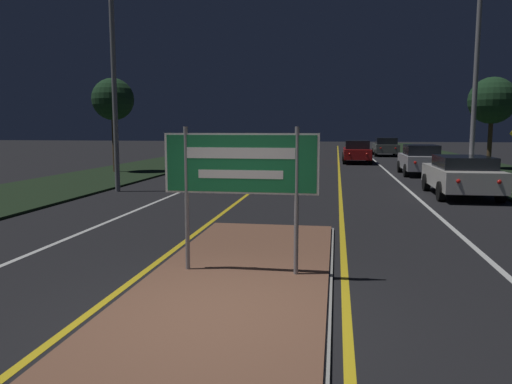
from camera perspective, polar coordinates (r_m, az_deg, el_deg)
ground_plane at (r=6.39m, az=-4.84°, el=-14.36°), size 160.00×160.00×0.00m
median_island at (r=8.02m, az=-1.73°, el=-9.45°), size 2.87×7.91×0.10m
verge_left at (r=28.08m, az=-13.87°, el=2.42°), size 5.00×100.00×0.08m
verge_right at (r=27.08m, az=26.40°, el=1.69°), size 5.00×100.00×0.08m
centre_line_yellow_left at (r=31.00m, az=3.41°, el=3.00°), size 0.12×70.00×0.01m
centre_line_yellow_right at (r=30.84m, az=9.45°, el=2.89°), size 0.12×70.00×0.01m
lane_line_white_left at (r=31.36m, az=-1.28°, el=3.06°), size 0.12×70.00×0.01m
lane_line_white_right at (r=30.96m, az=14.22°, el=2.79°), size 0.12×70.00×0.01m
edge_line_white_left at (r=32.03m, az=-6.57°, el=3.11°), size 0.10×70.00×0.01m
edge_line_white_right at (r=31.37m, az=19.69°, el=2.64°), size 0.10×70.00×0.01m
highway_sign at (r=7.70m, az=-1.78°, el=2.60°), size 2.42×0.07×2.28m
streetlight_left_near at (r=19.54m, az=-16.18°, el=19.14°), size 0.45×0.45×10.94m
streetlight_right_near at (r=21.36m, az=24.21°, el=19.12°), size 0.53×0.53×11.01m
car_receding_0 at (r=18.55m, az=22.42°, el=1.84°), size 2.03×4.46×1.40m
car_receding_1 at (r=26.27m, az=18.26°, el=3.57°), size 1.84×4.06×1.51m
car_receding_2 at (r=34.21m, az=11.44°, el=4.60°), size 1.87×4.83×1.51m
car_receding_3 at (r=43.25m, az=14.59°, el=5.05°), size 1.99×4.53×1.52m
car_approaching_0 at (r=20.78m, az=-2.87°, el=3.05°), size 1.93×4.65×1.53m
car_approaching_1 at (r=34.65m, az=-3.42°, el=4.75°), size 1.86×4.49×1.49m
roadside_palm_left at (r=26.96m, az=-16.03°, el=10.08°), size 2.14×2.14×4.79m
roadside_palm_right at (r=30.54m, az=25.39°, el=9.39°), size 2.54×2.54×5.02m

